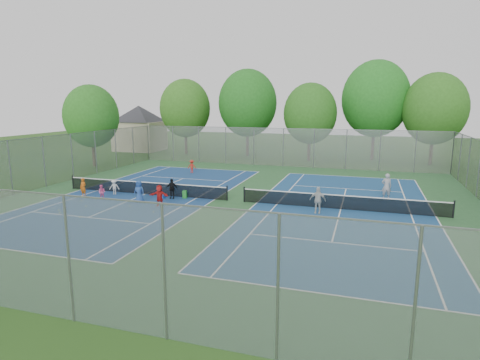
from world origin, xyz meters
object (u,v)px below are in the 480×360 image
object	(u,v)px
net_left	(145,188)
instructor	(386,186)
ball_hopper	(185,194)
ball_crate	(162,197)
net_right	(341,202)

from	to	relation	value
net_left	instructor	bearing A→B (deg)	12.45
ball_hopper	net_left	bearing A→B (deg)	175.38
instructor	ball_crate	bearing A→B (deg)	9.72
net_left	ball_hopper	world-z (taller)	net_left
ball_crate	instructor	world-z (taller)	instructor
ball_hopper	instructor	bearing A→B (deg)	16.44
net_left	ball_hopper	xyz separation A→B (m)	(3.32, -0.27, -0.17)
ball_hopper	instructor	xyz separation A→B (m)	(13.49, 3.98, 0.64)
net_right	ball_hopper	world-z (taller)	net_right
ball_hopper	ball_crate	bearing A→B (deg)	-159.77
ball_crate	net_right	bearing A→B (deg)	3.82
ball_crate	ball_hopper	xyz separation A→B (m)	(1.48, 0.54, 0.13)
net_left	instructor	distance (m)	17.22
instructor	net_right	bearing A→B (deg)	45.80
net_right	ball_crate	bearing A→B (deg)	-176.18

